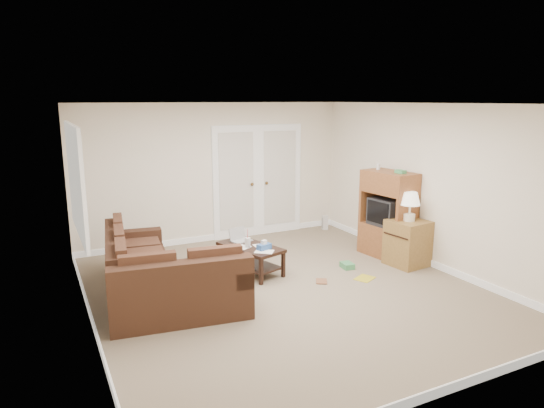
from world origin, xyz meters
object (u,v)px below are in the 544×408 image
coffee_table (250,258)px  tv_armoire (388,214)px  sectional_sofa (155,277)px  side_cabinet (408,239)px

coffee_table → tv_armoire: 2.41m
sectional_sofa → coffee_table: size_ratio=2.38×
tv_armoire → sectional_sofa: bearing=175.2°
tv_armoire → side_cabinet: size_ratio=1.31×
sectional_sofa → coffee_table: 1.56m
sectional_sofa → side_cabinet: (3.86, -0.41, 0.12)m
sectional_sofa → tv_armoire: size_ratio=1.77×
coffee_table → tv_armoire: bearing=-24.2°
sectional_sofa → coffee_table: bearing=21.7°
sectional_sofa → side_cabinet: 3.88m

